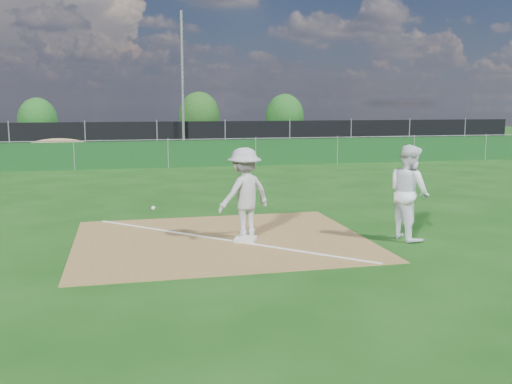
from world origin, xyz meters
TOP-DOWN VIEW (x-y plane):
  - ground at (0.00, 10.00)m, footprint 90.00×90.00m
  - infield_dirt at (0.00, 1.00)m, footprint 6.00×5.00m
  - foul_line at (0.00, 1.00)m, footprint 5.01×5.01m
  - green_fence at (0.00, 15.00)m, footprint 44.00×0.05m
  - dirt_mound at (-5.00, 18.50)m, footprint 3.38×2.60m
  - black_fence at (0.00, 23.00)m, footprint 46.00×0.04m
  - parking_lot at (0.00, 28.00)m, footprint 46.00×9.00m
  - light_pole at (1.50, 22.70)m, footprint 0.16×0.16m
  - first_base at (0.47, 0.74)m, footprint 0.54×0.54m
  - play_at_first at (0.50, 0.99)m, footprint 2.64×1.18m
  - runner at (3.87, 0.24)m, footprint 0.86×1.05m
  - car_left at (-5.63, 28.06)m, footprint 4.68×2.85m
  - car_mid at (0.98, 26.51)m, footprint 5.13×1.89m
  - car_right at (4.90, 27.69)m, footprint 4.73×2.80m
  - tree_left at (-7.85, 33.11)m, footprint 2.74×2.74m
  - tree_mid at (3.91, 33.93)m, footprint 3.16×3.16m
  - tree_right at (10.74, 33.71)m, footprint 3.03×3.03m

SIDE VIEW (x-z plane):
  - ground at x=0.00m, z-range 0.00..0.00m
  - parking_lot at x=0.00m, z-range 0.00..0.01m
  - infield_dirt at x=0.00m, z-range 0.00..0.02m
  - foul_line at x=0.00m, z-range 0.02..0.03m
  - first_base at x=0.47m, z-range 0.02..0.11m
  - dirt_mound at x=-5.00m, z-range 0.00..1.17m
  - green_fence at x=0.00m, z-range 0.00..1.20m
  - car_right at x=4.90m, z-range 0.01..1.29m
  - car_left at x=-5.63m, z-range 0.01..1.50m
  - car_mid at x=0.98m, z-range 0.01..1.69m
  - black_fence at x=0.00m, z-range 0.00..1.80m
  - play_at_first at x=0.50m, z-range 0.02..1.94m
  - runner at x=3.87m, z-range 0.00..2.00m
  - tree_left at x=-7.85m, z-range 0.05..3.30m
  - tree_right at x=10.74m, z-range 0.05..3.64m
  - tree_mid at x=3.91m, z-range 0.05..3.80m
  - light_pole at x=1.50m, z-range 0.00..8.00m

